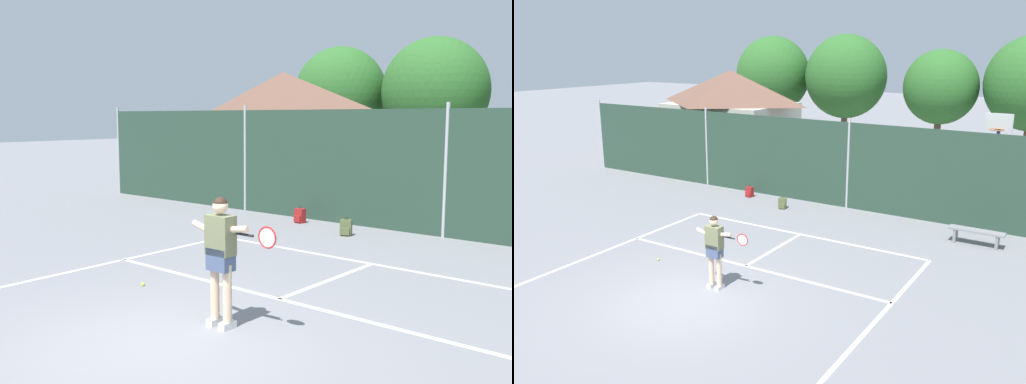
# 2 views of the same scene
# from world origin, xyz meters

# --- Properties ---
(ground_plane) EXTENTS (120.00, 120.00, 0.00)m
(ground_plane) POSITION_xyz_m (0.00, 0.00, 0.00)
(ground_plane) COLOR gray
(court_markings) EXTENTS (8.30, 11.10, 0.01)m
(court_markings) POSITION_xyz_m (0.00, 0.65, 0.00)
(court_markings) COLOR white
(court_markings) RESTS_ON ground
(chainlink_fence) EXTENTS (26.09, 0.09, 3.30)m
(chainlink_fence) POSITION_xyz_m (0.00, 9.00, 1.58)
(chainlink_fence) COLOR #284233
(chainlink_fence) RESTS_ON ground
(clubhouse_building) EXTENTS (6.14, 4.65, 4.64)m
(clubhouse_building) POSITION_xyz_m (-8.31, 13.23, 2.40)
(clubhouse_building) COLOR beige
(clubhouse_building) RESTS_ON ground
(tennis_player) EXTENTS (1.43, 0.26, 1.85)m
(tennis_player) POSITION_xyz_m (0.17, 0.95, 1.11)
(tennis_player) COLOR silver
(tennis_player) RESTS_ON ground
(tennis_ball) EXTENTS (0.07, 0.07, 0.07)m
(tennis_ball) POSITION_xyz_m (-2.28, 1.51, 0.03)
(tennis_ball) COLOR #CCE033
(tennis_ball) RESTS_ON ground
(backpack_red) EXTENTS (0.30, 0.27, 0.46)m
(backpack_red) POSITION_xyz_m (-3.86, 8.31, 0.19)
(backpack_red) COLOR maroon
(backpack_red) RESTS_ON ground
(backpack_olive) EXTENTS (0.33, 0.31, 0.46)m
(backpack_olive) POSITION_xyz_m (-1.93, 7.62, 0.19)
(backpack_olive) COLOR #566038
(backpack_olive) RESTS_ON ground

